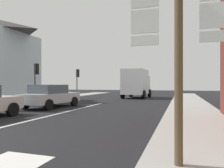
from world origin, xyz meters
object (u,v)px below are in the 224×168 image
(traffic_light_near_left, at_px, (36,74))
(traffic_light_far_left, at_px, (78,77))
(delivery_truck, at_px, (136,83))
(route_sign_post, at_px, (179,60))
(traffic_light_far_right, at_px, (176,71))
(sedan_far, at_px, (51,96))

(traffic_light_near_left, relative_size, traffic_light_far_left, 1.00)
(delivery_truck, bearing_deg, traffic_light_far_left, -175.03)
(route_sign_post, height_order, traffic_light_far_right, traffic_light_far_right)
(delivery_truck, distance_m, traffic_light_far_left, 6.86)
(sedan_far, distance_m, route_sign_post, 11.47)
(traffic_light_near_left, bearing_deg, traffic_light_far_left, 90.00)
(route_sign_post, xyz_separation_m, traffic_light_near_left, (-11.35, 11.25, 0.46))
(route_sign_post, height_order, traffic_light_far_left, traffic_light_far_left)
(traffic_light_far_right, bearing_deg, sedan_far, -129.78)
(delivery_truck, distance_m, route_sign_post, 19.90)
(sedan_far, bearing_deg, traffic_light_far_left, 107.88)
(traffic_light_near_left, bearing_deg, traffic_light_far_right, 28.78)
(delivery_truck, distance_m, traffic_light_far_right, 4.79)
(delivery_truck, relative_size, traffic_light_far_left, 1.58)
(traffic_light_far_right, bearing_deg, traffic_light_near_left, -151.22)
(route_sign_post, bearing_deg, traffic_light_near_left, 135.25)
(traffic_light_near_left, bearing_deg, sedan_far, -41.81)
(delivery_truck, xyz_separation_m, traffic_light_far_right, (4.17, -2.09, 1.05))
(sedan_far, height_order, traffic_light_far_right, traffic_light_far_right)
(route_sign_post, distance_m, traffic_light_near_left, 15.99)
(sedan_far, bearing_deg, route_sign_post, -45.93)
(delivery_truck, relative_size, traffic_light_near_left, 1.58)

